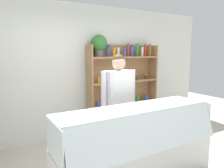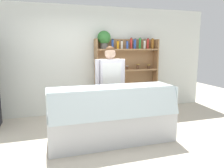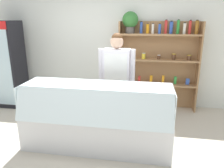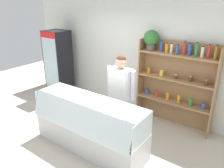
% 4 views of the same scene
% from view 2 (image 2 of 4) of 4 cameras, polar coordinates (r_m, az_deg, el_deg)
% --- Properties ---
extents(ground_plane, '(12.00, 12.00, 0.00)m').
position_cam_2_polar(ground_plane, '(4.10, -1.30, -14.80)').
color(ground_plane, beige).
extents(back_wall, '(6.80, 0.10, 2.70)m').
position_cam_2_polar(back_wall, '(5.65, -6.90, 6.12)').
color(back_wall, silver).
rests_on(back_wall, ground).
extents(shelving_unit, '(1.68, 0.33, 2.09)m').
position_cam_2_polar(shelving_unit, '(5.70, 2.68, 4.89)').
color(shelving_unit, '#9E754C').
rests_on(shelving_unit, ground).
extents(deli_display_case, '(2.24, 0.75, 1.01)m').
position_cam_2_polar(deli_display_case, '(3.99, -0.02, -10.65)').
color(deli_display_case, silver).
rests_on(deli_display_case, ground).
extents(shop_clerk, '(0.65, 0.25, 1.71)m').
position_cam_2_polar(shop_clerk, '(4.56, -0.45, 1.19)').
color(shop_clerk, '#383D51').
rests_on(shop_clerk, ground).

